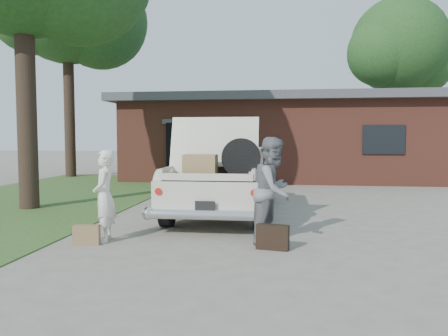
# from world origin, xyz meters

# --- Properties ---
(ground) EXTENTS (90.00, 90.00, 0.00)m
(ground) POSITION_xyz_m (0.00, 0.00, 0.00)
(ground) COLOR gray
(ground) RESTS_ON ground
(grass_strip) EXTENTS (6.00, 16.00, 0.02)m
(grass_strip) POSITION_xyz_m (-5.50, 3.00, 0.01)
(grass_strip) COLOR #2D4C1E
(grass_strip) RESTS_ON ground
(house) EXTENTS (12.80, 7.80, 3.30)m
(house) POSITION_xyz_m (0.98, 11.47, 1.67)
(house) COLOR brown
(house) RESTS_ON ground
(tree_back) EXTENTS (6.13, 5.33, 10.09)m
(tree_back) POSITION_xyz_m (-7.77, 9.99, 7.10)
(tree_back) COLOR #38281E
(tree_back) RESTS_ON ground
(tree_right) EXTENTS (5.95, 5.17, 9.25)m
(tree_right) POSITION_xyz_m (7.39, 17.62, 6.38)
(tree_right) COLOR #38281E
(tree_right) RESTS_ON ground
(sedan) EXTENTS (2.02, 5.07, 2.06)m
(sedan) POSITION_xyz_m (-0.19, 2.02, 0.74)
(sedan) COLOR beige
(sedan) RESTS_ON ground
(woman_left) EXTENTS (0.48, 0.61, 1.47)m
(woman_left) POSITION_xyz_m (-1.73, -0.88, 0.74)
(woman_left) COLOR white
(woman_left) RESTS_ON ground
(woman_right) EXTENTS (0.91, 1.01, 1.68)m
(woman_right) POSITION_xyz_m (0.95, -0.62, 0.84)
(woman_right) COLOR slate
(woman_right) RESTS_ON ground
(suitcase_left) EXTENTS (0.42, 0.19, 0.31)m
(suitcase_left) POSITION_xyz_m (-1.93, -1.14, 0.16)
(suitcase_left) COLOR olive
(suitcase_left) RESTS_ON ground
(suitcase_right) EXTENTS (0.50, 0.24, 0.37)m
(suitcase_right) POSITION_xyz_m (0.95, -1.04, 0.19)
(suitcase_right) COLOR black
(suitcase_right) RESTS_ON ground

